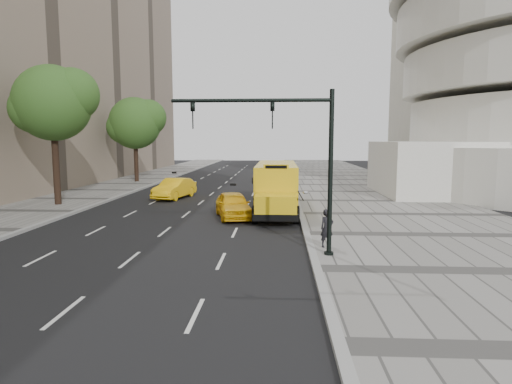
{
  "coord_description": "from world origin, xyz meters",
  "views": [
    {
      "loc": [
        4.65,
        -25.58,
        4.53
      ],
      "look_at": [
        3.5,
        -4.0,
        1.9
      ],
      "focal_mm": 30.0,
      "sensor_mm": 36.0,
      "label": 1
    }
  ],
  "objects_px": {
    "taxi_near": "(233,205)",
    "taxi_far": "(175,188)",
    "traffic_signal": "(293,152)",
    "tree_c": "(136,123)",
    "pedestrian": "(327,228)",
    "tree_b": "(54,103)",
    "school_bus": "(276,183)"
  },
  "relations": [
    {
      "from": "pedestrian",
      "to": "school_bus",
      "type": "bearing_deg",
      "value": 81.37
    },
    {
      "from": "taxi_far",
      "to": "tree_c",
      "type": "bearing_deg",
      "value": 132.87
    },
    {
      "from": "tree_b",
      "to": "taxi_far",
      "type": "xyz_separation_m",
      "value": [
        6.95,
        4.39,
        -6.24
      ]
    },
    {
      "from": "pedestrian",
      "to": "traffic_signal",
      "type": "relative_size",
      "value": 0.25
    },
    {
      "from": "pedestrian",
      "to": "tree_c",
      "type": "bearing_deg",
      "value": 101.71
    },
    {
      "from": "traffic_signal",
      "to": "tree_c",
      "type": "bearing_deg",
      "value": 118.66
    },
    {
      "from": "pedestrian",
      "to": "taxi_near",
      "type": "bearing_deg",
      "value": 102.22
    },
    {
      "from": "tree_b",
      "to": "pedestrian",
      "type": "bearing_deg",
      "value": -32.77
    },
    {
      "from": "tree_b",
      "to": "pedestrian",
      "type": "height_order",
      "value": "tree_b"
    },
    {
      "from": "taxi_near",
      "to": "taxi_far",
      "type": "height_order",
      "value": "taxi_far"
    },
    {
      "from": "tree_b",
      "to": "traffic_signal",
      "type": "relative_size",
      "value": 1.49
    },
    {
      "from": "taxi_near",
      "to": "tree_c",
      "type": "bearing_deg",
      "value": 107.51
    },
    {
      "from": "tree_c",
      "to": "traffic_signal",
      "type": "bearing_deg",
      "value": -61.34
    },
    {
      "from": "taxi_far",
      "to": "traffic_signal",
      "type": "distance_m",
      "value": 18.93
    },
    {
      "from": "school_bus",
      "to": "taxi_far",
      "type": "height_order",
      "value": "school_bus"
    },
    {
      "from": "tree_c",
      "to": "taxi_near",
      "type": "xyz_separation_m",
      "value": [
        12.4,
        -20.07,
        -5.58
      ]
    },
    {
      "from": "tree_c",
      "to": "taxi_near",
      "type": "relative_size",
      "value": 2.02
    },
    {
      "from": "tree_b",
      "to": "school_bus",
      "type": "xyz_separation_m",
      "value": [
        14.9,
        -0.5,
        -5.26
      ]
    },
    {
      "from": "tree_b",
      "to": "taxi_near",
      "type": "bearing_deg",
      "value": -16.44
    },
    {
      "from": "tree_b",
      "to": "taxi_near",
      "type": "xyz_separation_m",
      "value": [
        12.4,
        -3.66,
        -6.26
      ]
    },
    {
      "from": "tree_c",
      "to": "taxi_far",
      "type": "distance_m",
      "value": 14.95
    },
    {
      "from": "taxi_near",
      "to": "pedestrian",
      "type": "xyz_separation_m",
      "value": [
        4.64,
        -7.31,
        0.18
      ]
    },
    {
      "from": "pedestrian",
      "to": "traffic_signal",
      "type": "distance_m",
      "value": 3.66
    },
    {
      "from": "tree_b",
      "to": "tree_c",
      "type": "distance_m",
      "value": 16.42
    },
    {
      "from": "tree_c",
      "to": "school_bus",
      "type": "xyz_separation_m",
      "value": [
        14.9,
        -16.91,
        -4.57
      ]
    },
    {
      "from": "tree_c",
      "to": "taxi_far",
      "type": "bearing_deg",
      "value": -59.98
    },
    {
      "from": "tree_c",
      "to": "traffic_signal",
      "type": "xyz_separation_m",
      "value": [
        15.59,
        -28.53,
        -2.25
      ]
    },
    {
      "from": "taxi_far",
      "to": "pedestrian",
      "type": "height_order",
      "value": "pedestrian"
    },
    {
      "from": "school_bus",
      "to": "tree_b",
      "type": "bearing_deg",
      "value": 178.07
    },
    {
      "from": "taxi_far",
      "to": "traffic_signal",
      "type": "bearing_deg",
      "value": -49.51
    },
    {
      "from": "pedestrian",
      "to": "traffic_signal",
      "type": "bearing_deg",
      "value": -161.71
    },
    {
      "from": "tree_c",
      "to": "taxi_far",
      "type": "xyz_separation_m",
      "value": [
        6.94,
        -12.01,
        -5.56
      ]
    }
  ]
}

